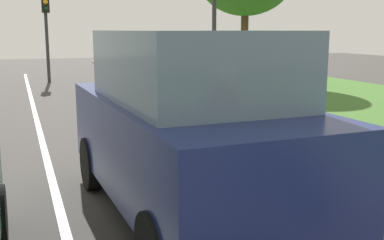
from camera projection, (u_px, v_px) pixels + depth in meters
The scene contains 8 objects.
ground_plane at pixel (75, 136), 10.47m from camera, with size 60.00×60.00×0.00m, color #383533.
lane_line_center at pixel (41, 138), 10.24m from camera, with size 0.12×32.00×0.01m, color silver.
lane_line_right_edge at pixel (224, 125), 11.69m from camera, with size 0.12×32.00×0.01m, color silver.
grass_verge_right at pixel (384, 112), 13.35m from camera, with size 9.00×48.00×0.06m, color #3D6628.
curb_right at pixel (243, 121), 11.85m from camera, with size 0.24×48.00×0.12m, color #9E9B93.
car_suv_ahead at pixel (188, 126), 5.67m from camera, with size 2.11×4.57×2.28m.
traffic_light_near_right at pixel (216, 6), 15.12m from camera, with size 0.32×0.50×4.51m.
traffic_light_far_median at pixel (46, 17), 20.48m from camera, with size 0.32×0.50×4.28m.
Camera 1 is at (-1.11, 3.51, 2.29)m, focal length 44.65 mm.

